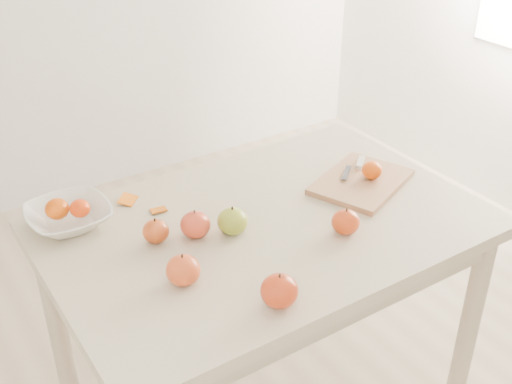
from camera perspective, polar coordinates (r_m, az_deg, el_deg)
table at (r=1.85m, az=0.85°, el=-5.19°), size 1.20×0.80×0.75m
cutting_board at (r=1.99m, az=9.34°, el=0.90°), size 0.36×0.32×0.02m
board_tangerine at (r=1.98m, az=10.27°, el=1.92°), size 0.06×0.06×0.05m
fruit_bowl at (r=1.83m, az=-16.31°, el=-2.11°), size 0.23×0.23×0.06m
bowl_tangerine_near at (r=1.82m, az=-17.27°, el=-1.44°), size 0.07×0.07×0.06m
bowl_tangerine_far at (r=1.81m, az=-15.38°, el=-1.40°), size 0.06×0.06×0.05m
orange_peel_a at (r=1.92m, az=-11.31°, el=-0.77°), size 0.07×0.07×0.01m
orange_peel_b at (r=1.85m, az=-8.66°, el=-1.64°), size 0.05×0.04×0.01m
paring_knife at (r=2.05m, az=9.06°, el=2.45°), size 0.16×0.10×0.01m
apple_green at (r=1.72m, az=-2.09°, el=-2.61°), size 0.08×0.08×0.07m
apple_red_d at (r=1.55m, az=-6.50°, el=-6.91°), size 0.08×0.08×0.08m
apple_red_b at (r=1.72m, az=-5.42°, el=-2.90°), size 0.08×0.08×0.07m
apple_red_c at (r=1.48m, az=2.08°, el=-8.77°), size 0.09×0.09×0.08m
apple_red_a at (r=1.71m, az=-8.90°, el=-3.47°), size 0.07×0.07×0.06m
apple_red_e at (r=1.74m, az=7.97°, el=-2.66°), size 0.08×0.08×0.07m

